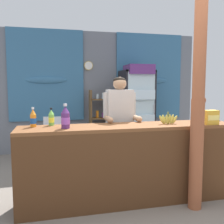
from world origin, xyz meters
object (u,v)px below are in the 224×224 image
(shopkeeper, at_px, (120,119))
(snack_box_choco_powder, at_px, (211,117))
(plastic_lawn_chair, at_px, (54,136))
(pastry_tray, at_px, (207,119))
(drink_fridge, at_px, (137,105))
(stall_counter, at_px, (132,158))
(soda_bottle_lime_soda, at_px, (51,118))
(banana_bunch, at_px, (168,119))
(timber_post, at_px, (198,104))
(bottle_shelf_rack, at_px, (100,120))
(soda_bottle_orange_soda, at_px, (33,119))
(soda_bottle_grape_soda, at_px, (65,118))

(shopkeeper, xyz_separation_m, snack_box_choco_powder, (1.02, -0.67, 0.07))
(plastic_lawn_chair, height_order, pastry_tray, pastry_tray)
(plastic_lawn_chair, bearing_deg, drink_fridge, 5.65)
(stall_counter, xyz_separation_m, drink_fridge, (0.86, 2.33, 0.46))
(soda_bottle_lime_soda, height_order, banana_bunch, soda_bottle_lime_soda)
(stall_counter, height_order, plastic_lawn_chair, stall_counter)
(timber_post, xyz_separation_m, plastic_lawn_chair, (-1.65, 2.43, -0.77))
(pastry_tray, relative_size, banana_bunch, 1.28)
(plastic_lawn_chair, relative_size, shopkeeper, 0.54)
(bottle_shelf_rack, bearing_deg, shopkeeper, -92.51)
(plastic_lawn_chair, distance_m, pastry_tray, 2.89)
(stall_counter, distance_m, soda_bottle_orange_soda, 1.28)
(timber_post, xyz_separation_m, banana_bunch, (-0.20, 0.36, -0.22))
(timber_post, height_order, plastic_lawn_chair, timber_post)
(soda_bottle_lime_soda, distance_m, snack_box_choco_powder, 2.01)
(stall_counter, relative_size, snack_box_choco_powder, 15.04)
(bottle_shelf_rack, distance_m, shopkeeper, 2.00)
(pastry_tray, bearing_deg, snack_box_choco_powder, -117.64)
(drink_fridge, distance_m, snack_box_choco_powder, 2.41)
(timber_post, distance_m, shopkeeper, 1.15)
(drink_fridge, height_order, banana_bunch, drink_fridge)
(bottle_shelf_rack, xyz_separation_m, soda_bottle_grape_soda, (-0.88, -2.53, 0.38))
(stall_counter, distance_m, shopkeeper, 0.72)
(timber_post, distance_m, banana_bunch, 0.47)
(soda_bottle_orange_soda, distance_m, banana_bunch, 1.69)
(pastry_tray, distance_m, banana_bunch, 0.73)
(shopkeeper, bearing_deg, soda_bottle_lime_soda, -163.43)
(stall_counter, distance_m, soda_bottle_lime_soda, 1.11)
(stall_counter, relative_size, soda_bottle_grape_soda, 9.57)
(plastic_lawn_chair, height_order, shopkeeper, shopkeeper)
(soda_bottle_lime_soda, relative_size, pastry_tray, 0.64)
(plastic_lawn_chair, relative_size, soda_bottle_lime_soda, 3.88)
(drink_fridge, xyz_separation_m, shopkeeper, (-0.86, -1.74, -0.05))
(soda_bottle_grape_soda, height_order, soda_bottle_lime_soda, soda_bottle_grape_soda)
(plastic_lawn_chair, bearing_deg, snack_box_choco_powder, -48.77)
(stall_counter, relative_size, soda_bottle_orange_soda, 11.60)
(soda_bottle_orange_soda, bearing_deg, soda_bottle_lime_soda, 19.21)
(drink_fridge, relative_size, pastry_tray, 5.55)
(timber_post, bearing_deg, soda_bottle_lime_soda, 160.97)
(soda_bottle_orange_soda, bearing_deg, bottle_shelf_rack, 61.80)
(shopkeeper, bearing_deg, bottle_shelf_rack, 87.49)
(plastic_lawn_chair, bearing_deg, pastry_tray, -41.14)
(stall_counter, height_order, banana_bunch, banana_bunch)
(plastic_lawn_chair, xyz_separation_m, shopkeeper, (0.93, -1.57, 0.51))
(bottle_shelf_rack, bearing_deg, soda_bottle_grape_soda, -109.24)
(drink_fridge, bearing_deg, snack_box_choco_powder, -86.11)
(plastic_lawn_chair, xyz_separation_m, soda_bottle_grape_soda, (0.14, -2.12, 0.61))
(timber_post, xyz_separation_m, soda_bottle_orange_soda, (-1.88, 0.50, -0.18))
(drink_fridge, bearing_deg, shopkeeper, -116.20)
(drink_fridge, distance_m, pastry_tray, 2.08)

